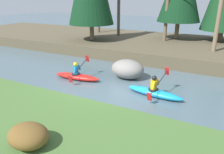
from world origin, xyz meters
The scene contains 9 objects.
ground_plane centered at (0.00, 0.00, 0.00)m, with size 90.00×90.00×0.00m, color #4C606B.
riverbank_far centered at (0.00, 9.97, 0.43)m, with size 44.00×9.85×0.85m.
bare_tree_upstream centered at (-7.16, 11.78, 3.76)m, with size 3.41×3.37×6.16m.
bare_tree_mid_upstream centered at (-4.44, 10.91, 3.42)m, with size 3.03×2.99×5.45m.
bare_tree_mid_downstream centered at (0.19, 10.38, 3.16)m, with size 2.73×2.70×4.88m.
shrub_clump_second centered at (0.63, -5.09, 1.03)m, with size 1.11×0.93×0.60m.
kayaker_lead centered at (2.23, 0.85, 0.22)m, with size 2.80×2.07×1.20m.
kayaker_middle centered at (-2.27, 0.99, 0.22)m, with size 2.79×2.07×1.20m.
boulder_midstream centered at (0.12, 2.52, 0.53)m, with size 1.89×1.48×1.07m.
Camera 1 is at (4.70, -8.30, 4.36)m, focal length 35.00 mm.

